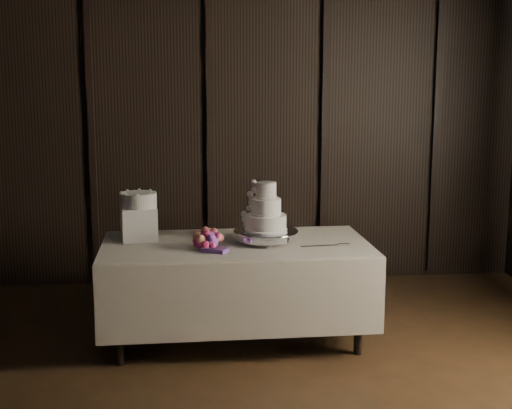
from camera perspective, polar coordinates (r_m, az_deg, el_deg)
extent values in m
cube|color=black|center=(6.83, -3.73, 6.16)|extent=(6.04, 0.04, 3.04)
cube|color=beige|center=(5.32, -1.61, -3.16)|extent=(2.00, 1.07, 0.01)
cube|color=white|center=(5.42, -1.59, -7.27)|extent=(1.84, 0.95, 0.71)
cylinder|color=silver|center=(5.33, 0.80, -2.57)|extent=(0.51, 0.51, 0.09)
cylinder|color=white|center=(5.30, 0.80, -1.46)|extent=(0.30, 0.30, 0.12)
cylinder|color=white|center=(5.28, 0.80, -0.17)|extent=(0.22, 0.22, 0.12)
cylinder|color=white|center=(5.26, 0.81, 1.14)|extent=(0.15, 0.15, 0.12)
cube|color=white|center=(5.48, -9.35, -1.50)|extent=(0.30, 0.30, 0.25)
cylinder|color=white|center=(5.44, -9.40, 0.36)|extent=(0.32, 0.32, 0.11)
cube|color=silver|center=(5.22, 5.09, -3.33)|extent=(0.37, 0.06, 0.01)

